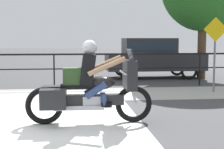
# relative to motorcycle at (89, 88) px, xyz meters

# --- Properties ---
(ground_plane) EXTENTS (120.00, 120.00, 0.00)m
(ground_plane) POSITION_rel_motorcycle_xyz_m (-0.96, 0.15, -0.70)
(ground_plane) COLOR #424244
(sidewalk_band) EXTENTS (44.00, 2.40, 0.01)m
(sidewalk_band) POSITION_rel_motorcycle_xyz_m (-0.96, 3.55, -0.70)
(sidewalk_band) COLOR #A8A59E
(sidewalk_band) RESTS_ON ground
(crosswalk_band) EXTENTS (3.54, 6.00, 0.01)m
(crosswalk_band) POSITION_rel_motorcycle_xyz_m (-0.73, -0.05, -0.70)
(crosswalk_band) COLOR silver
(crosswalk_band) RESTS_ON ground
(fence_railing) EXTENTS (36.00, 0.05, 1.16)m
(fence_railing) POSITION_rel_motorcycle_xyz_m (-0.96, 5.10, 0.21)
(fence_railing) COLOR black
(fence_railing) RESTS_ON ground
(motorcycle) EXTENTS (2.46, 0.76, 1.62)m
(motorcycle) POSITION_rel_motorcycle_xyz_m (0.00, 0.00, 0.00)
(motorcycle) COLOR black
(motorcycle) RESTS_ON ground
(parked_car) EXTENTS (4.08, 1.78, 1.69)m
(parked_car) POSITION_rel_motorcycle_xyz_m (3.01, 7.71, 0.25)
(parked_car) COLOR #232326
(parked_car) RESTS_ON ground
(street_sign) EXTENTS (0.75, 0.06, 2.31)m
(street_sign) POSITION_rel_motorcycle_xyz_m (4.01, 3.51, 0.76)
(street_sign) COLOR slate
(street_sign) RESTS_ON ground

